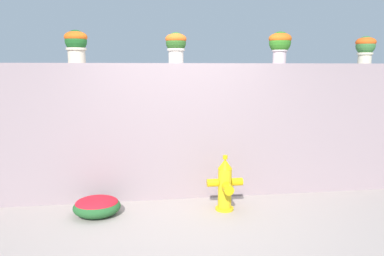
{
  "coord_description": "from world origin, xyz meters",
  "views": [
    {
      "loc": [
        -0.53,
        -4.02,
        1.87
      ],
      "look_at": [
        0.16,
        0.99,
        1.05
      ],
      "focal_mm": 34.25,
      "sensor_mm": 36.0,
      "label": 1
    }
  ],
  "objects_px": {
    "fire_hydrant": "(225,186)",
    "potted_plant_3": "(280,43)",
    "potted_plant_1": "(76,43)",
    "flower_bush_left": "(97,206)",
    "potted_plant_4": "(366,47)",
    "potted_plant_2": "(176,44)"
  },
  "relations": [
    {
      "from": "fire_hydrant",
      "to": "potted_plant_3",
      "type": "bearing_deg",
      "value": 35.09
    },
    {
      "from": "potted_plant_1",
      "to": "flower_bush_left",
      "type": "height_order",
      "value": "potted_plant_1"
    },
    {
      "from": "potted_plant_3",
      "to": "flower_bush_left",
      "type": "bearing_deg",
      "value": -166.95
    },
    {
      "from": "potted_plant_3",
      "to": "potted_plant_4",
      "type": "height_order",
      "value": "potted_plant_3"
    },
    {
      "from": "potted_plant_2",
      "to": "potted_plant_3",
      "type": "distance_m",
      "value": 1.52
    },
    {
      "from": "potted_plant_1",
      "to": "flower_bush_left",
      "type": "xyz_separation_m",
      "value": [
        0.25,
        -0.58,
        -2.08
      ]
    },
    {
      "from": "potted_plant_1",
      "to": "potted_plant_2",
      "type": "height_order",
      "value": "potted_plant_1"
    },
    {
      "from": "potted_plant_4",
      "to": "fire_hydrant",
      "type": "height_order",
      "value": "potted_plant_4"
    },
    {
      "from": "potted_plant_3",
      "to": "flower_bush_left",
      "type": "relative_size",
      "value": 0.76
    },
    {
      "from": "fire_hydrant",
      "to": "flower_bush_left",
      "type": "bearing_deg",
      "value": 178.09
    },
    {
      "from": "potted_plant_2",
      "to": "potted_plant_4",
      "type": "xyz_separation_m",
      "value": [
        2.84,
        -0.0,
        -0.01
      ]
    },
    {
      "from": "potted_plant_2",
      "to": "flower_bush_left",
      "type": "height_order",
      "value": "potted_plant_2"
    },
    {
      "from": "potted_plant_2",
      "to": "potted_plant_4",
      "type": "height_order",
      "value": "potted_plant_2"
    },
    {
      "from": "potted_plant_4",
      "to": "flower_bush_left",
      "type": "distance_m",
      "value": 4.48
    },
    {
      "from": "potted_plant_3",
      "to": "fire_hydrant",
      "type": "distance_m",
      "value": 2.22
    },
    {
      "from": "potted_plant_4",
      "to": "fire_hydrant",
      "type": "relative_size",
      "value": 0.54
    },
    {
      "from": "potted_plant_1",
      "to": "potted_plant_4",
      "type": "xyz_separation_m",
      "value": [
        4.19,
        -0.01,
        -0.01
      ]
    },
    {
      "from": "potted_plant_1",
      "to": "potted_plant_3",
      "type": "bearing_deg",
      "value": 0.55
    },
    {
      "from": "flower_bush_left",
      "to": "potted_plant_2",
      "type": "bearing_deg",
      "value": 27.68
    },
    {
      "from": "fire_hydrant",
      "to": "flower_bush_left",
      "type": "relative_size",
      "value": 1.24
    },
    {
      "from": "potted_plant_1",
      "to": "potted_plant_3",
      "type": "distance_m",
      "value": 2.87
    },
    {
      "from": "flower_bush_left",
      "to": "potted_plant_1",
      "type": "bearing_deg",
      "value": 113.71
    }
  ]
}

